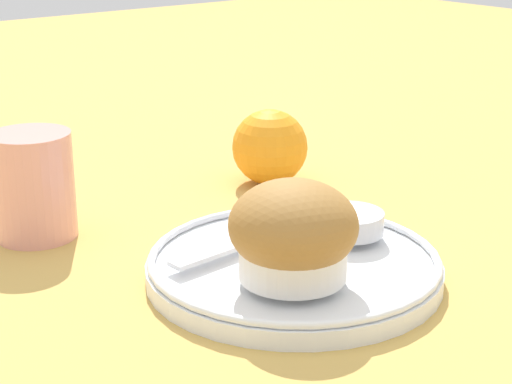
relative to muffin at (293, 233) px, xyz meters
name	(u,v)px	position (x,y,z in m)	size (l,w,h in m)	color
ground_plane	(307,280)	(0.03, 0.02, -0.05)	(3.00, 3.00, 0.00)	tan
plate	(294,266)	(0.03, 0.03, -0.04)	(0.22, 0.22, 0.02)	white
muffin	(293,233)	(0.00, 0.00, 0.00)	(0.09, 0.09, 0.07)	silver
cream_ramekin	(350,221)	(0.09, 0.04, -0.02)	(0.06, 0.06, 0.02)	silver
berry_pair	(259,223)	(0.03, 0.08, -0.03)	(0.03, 0.01, 0.01)	#4C194C
butter_knife	(271,233)	(0.04, 0.07, -0.03)	(0.19, 0.03, 0.00)	silver
orange_fruit	(270,147)	(0.16, 0.22, -0.02)	(0.08, 0.08, 0.08)	orange
juice_glass	(34,185)	(-0.09, 0.23, -0.01)	(0.07, 0.07, 0.09)	#E5998C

